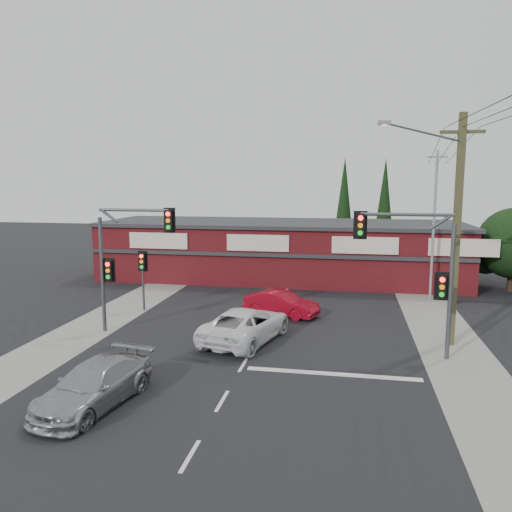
% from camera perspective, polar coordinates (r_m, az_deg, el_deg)
% --- Properties ---
extents(ground, '(120.00, 120.00, 0.00)m').
position_cam_1_polar(ground, '(21.16, -0.80, -11.24)').
color(ground, black).
rests_on(ground, ground).
extents(road_strip, '(14.00, 70.00, 0.01)m').
position_cam_1_polar(road_strip, '(25.84, 1.40, -7.54)').
color(road_strip, black).
rests_on(road_strip, ground).
extents(verge_left, '(3.00, 70.00, 0.02)m').
position_cam_1_polar(verge_left, '(28.41, -15.90, -6.38)').
color(verge_left, gray).
rests_on(verge_left, ground).
extents(verge_right, '(3.00, 70.00, 0.02)m').
position_cam_1_polar(verge_right, '(25.95, 20.46, -8.01)').
color(verge_right, gray).
rests_on(verge_right, ground).
extents(stop_line, '(6.50, 0.35, 0.01)m').
position_cam_1_polar(stop_line, '(19.39, 8.77, -13.18)').
color(stop_line, silver).
rests_on(stop_line, ground).
extents(white_suv, '(3.82, 5.94, 1.52)m').
position_cam_1_polar(white_suv, '(22.70, -1.17, -7.84)').
color(white_suv, white).
rests_on(white_suv, ground).
extents(silver_suv, '(2.69, 5.00, 1.38)m').
position_cam_1_polar(silver_suv, '(17.29, -18.02, -13.86)').
color(silver_suv, '#9D9FA2').
rests_on(silver_suv, ground).
extents(red_sedan, '(4.27, 2.65, 1.33)m').
position_cam_1_polar(red_sedan, '(26.94, 2.90, -5.44)').
color(red_sedan, maroon).
rests_on(red_sedan, ground).
extents(lane_dashes, '(0.12, 35.30, 0.01)m').
position_cam_1_polar(lane_dashes, '(20.10, -1.46, -12.28)').
color(lane_dashes, silver).
rests_on(lane_dashes, ground).
extents(shop_building, '(27.30, 8.40, 4.22)m').
position_cam_1_polar(shop_building, '(37.18, 2.84, 0.73)').
color(shop_building, '#490E13').
rests_on(shop_building, ground).
extents(conifer_near, '(1.80, 1.80, 9.25)m').
position_cam_1_polar(conifer_near, '(43.56, 10.03, 6.17)').
color(conifer_near, '#2D2116').
rests_on(conifer_near, ground).
extents(conifer_far, '(1.80, 1.80, 9.25)m').
position_cam_1_polar(conifer_far, '(45.66, 14.48, 6.13)').
color(conifer_far, '#2D2116').
rests_on(conifer_far, ground).
extents(traffic_mast_left, '(3.77, 0.27, 5.97)m').
position_cam_1_polar(traffic_mast_left, '(24.11, -15.01, 0.54)').
color(traffic_mast_left, '#47494C').
rests_on(traffic_mast_left, ground).
extents(traffic_mast_right, '(3.96, 0.27, 5.97)m').
position_cam_1_polar(traffic_mast_right, '(20.98, 18.45, -0.71)').
color(traffic_mast_right, '#47494C').
rests_on(traffic_mast_right, ground).
extents(pedestal_signal, '(0.55, 0.27, 3.38)m').
position_cam_1_polar(pedestal_signal, '(28.25, -12.82, -1.38)').
color(pedestal_signal, '#47494C').
rests_on(pedestal_signal, ground).
extents(utility_pole, '(4.38, 0.59, 10.00)m').
position_cam_1_polar(utility_pole, '(23.01, 21.66, 3.54)').
color(utility_pole, '#4D4A2B').
rests_on(utility_pole, ground).
extents(steel_pole, '(1.20, 0.16, 9.00)m').
position_cam_1_polar(steel_pole, '(32.03, 19.66, 3.63)').
color(steel_pole, gray).
rests_on(steel_pole, ground).
extents(power_lines, '(2.01, 29.00, 1.22)m').
position_cam_1_polar(power_lines, '(17.76, 26.11, 13.79)').
color(power_lines, black).
rests_on(power_lines, ground).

